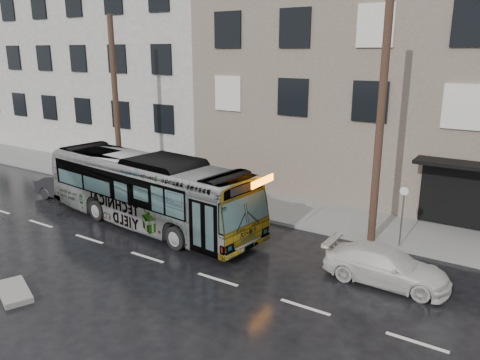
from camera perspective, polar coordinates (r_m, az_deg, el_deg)
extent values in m
plane|color=black|center=(19.51, -6.12, -6.77)|extent=(120.00, 120.00, 0.00)
cube|color=gray|center=(23.24, 1.49, -2.81)|extent=(90.00, 3.60, 0.15)
cube|color=gray|center=(27.48, 19.57, 10.71)|extent=(20.00, 12.00, 11.00)
cube|color=beige|center=(40.79, -13.90, 15.91)|extent=(26.00, 15.00, 16.00)
cylinder|color=#4B3225|center=(18.15, 16.69, 6.25)|extent=(0.30, 0.30, 9.00)
cylinder|color=#4B3225|center=(25.81, -14.90, 8.92)|extent=(0.30, 0.30, 9.00)
cylinder|color=slate|center=(18.66, 19.15, -4.19)|extent=(0.06, 0.06, 2.40)
imported|color=#B2B2B2|center=(20.55, -11.16, -1.24)|extent=(11.37, 3.80, 3.11)
imported|color=silver|center=(16.21, 17.37, -9.96)|extent=(4.05, 1.67, 1.17)
imported|color=black|center=(25.43, -19.97, -0.81)|extent=(4.01, 1.78, 1.28)
cube|color=gray|center=(16.59, -25.84, -12.16)|extent=(1.97, 1.41, 0.18)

